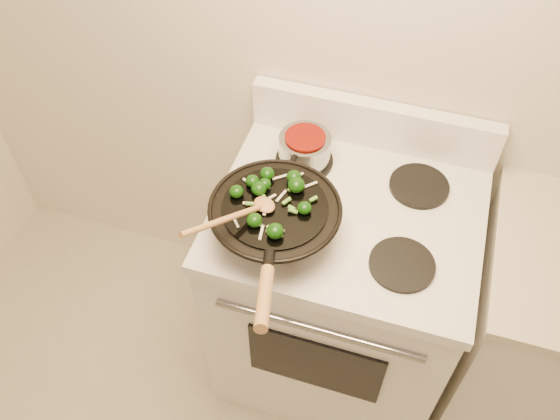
% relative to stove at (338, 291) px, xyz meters
% --- Properties ---
extents(stove, '(0.78, 0.67, 1.08)m').
position_rel_stove_xyz_m(stove, '(0.00, 0.00, 0.00)').
color(stove, white).
rests_on(stove, ground).
extents(wok, '(0.36, 0.59, 0.22)m').
position_rel_stove_xyz_m(wok, '(-0.18, -0.16, 0.52)').
color(wok, black).
rests_on(wok, stove).
extents(stirfry, '(0.24, 0.26, 0.04)m').
position_rel_stove_xyz_m(stirfry, '(-0.19, -0.13, 0.59)').
color(stirfry, '#0E3408').
rests_on(stirfry, wok).
extents(wooden_spoon, '(0.18, 0.27, 0.11)m').
position_rel_stove_xyz_m(wooden_spoon, '(-0.24, -0.23, 0.61)').
color(wooden_spoon, '#A87642').
rests_on(wooden_spoon, wok).
extents(saucepan, '(0.16, 0.26, 0.09)m').
position_rel_stove_xyz_m(saucepan, '(-0.18, 0.15, 0.51)').
color(saucepan, gray).
rests_on(saucepan, stove).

